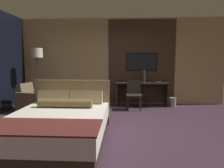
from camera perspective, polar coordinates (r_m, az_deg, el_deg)
ground_plane at (r=4.29m, az=-1.59°, el=-12.81°), size 16.00×16.00×0.00m
wall_back_tv_panel at (r=6.63m, az=1.25°, el=6.42°), size 7.20×0.09×2.80m
bed at (r=3.75m, az=-14.90°, el=-11.09°), size 1.68×2.14×1.00m
desk at (r=6.45m, az=8.46°, el=-1.68°), size 1.65×0.48×0.75m
tv at (r=6.58m, az=8.44°, el=6.28°), size 0.99×0.04×0.56m
desk_chair at (r=5.95m, az=6.25°, el=-2.23°), size 0.45×0.45×0.87m
armchair_by_window at (r=6.09m, az=-21.53°, el=-4.67°), size 0.83×0.85×0.81m
floor_lamp at (r=6.50m, az=-20.64°, el=7.04°), size 0.34×0.34×1.80m
vase_tall at (r=6.45m, az=9.04°, el=2.21°), size 0.12×0.12×0.38m
book at (r=6.48m, az=13.06°, el=0.58°), size 0.25×0.21×0.03m
waste_bin at (r=6.56m, az=16.90°, el=-4.95°), size 0.22×0.22×0.28m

